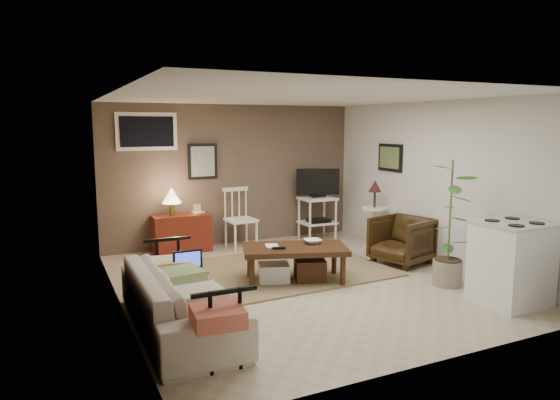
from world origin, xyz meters
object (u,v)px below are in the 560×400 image
sofa (179,289)px  spindle_chair (240,220)px  red_console (181,230)px  side_table (374,206)px  tv_stand (318,202)px  armchair (402,238)px  potted_plant (450,218)px  stove (511,263)px  coffee_table (294,261)px

sofa → spindle_chair: (1.77, 2.94, 0.06)m
red_console → side_table: side_table is taller
tv_stand → armchair: (0.35, -1.92, -0.29)m
spindle_chair → potted_plant: 3.49m
tv_stand → spindle_chair: bearing=179.5°
spindle_chair → stove: spindle_chair is taller
tv_stand → stove: bearing=-84.1°
side_table → potted_plant: potted_plant is taller
sofa → spindle_chair: spindle_chair is taller
red_console → spindle_chair: bearing=-8.9°
armchair → potted_plant: potted_plant is taller
tv_stand → potted_plant: size_ratio=0.78×
sofa → stove: bearing=-103.8°
armchair → spindle_chair: bearing=-151.9°
sofa → potted_plant: potted_plant is taller
red_console → spindle_chair: 1.00m
red_console → armchair: bearing=-36.6°
sofa → stove: 3.76m
coffee_table → side_table: size_ratio=1.30×
spindle_chair → armchair: spindle_chair is taller
sofa → tv_stand: tv_stand is taller
red_console → stove: size_ratio=1.10×
red_console → armchair: size_ratio=1.38×
side_table → stove: size_ratio=1.18×
coffee_table → spindle_chair: (0.04, 2.07, 0.19)m
spindle_chair → side_table: (2.01, -0.99, 0.24)m
tv_stand → red_console: bearing=176.1°
potted_plant → stove: (0.18, -0.81, -0.40)m
stove → potted_plant: bearing=102.3°
tv_stand → armchair: size_ratio=1.66×
sofa → tv_stand: size_ratio=1.66×
spindle_chair → side_table: side_table is taller
armchair → side_table: bearing=153.8°
sofa → spindle_chair: bearing=-31.1°
spindle_chair → tv_stand: bearing=-0.5°
armchair → stove: size_ratio=0.80×
red_console → potted_plant: size_ratio=0.65×
red_console → stove: red_console is taller
red_console → tv_stand: tv_stand is taller
spindle_chair → potted_plant: potted_plant is taller
spindle_chair → tv_stand: 1.50m
coffee_table → armchair: armchair is taller
spindle_chair → armchair: 2.67m
tv_stand → stove: tv_stand is taller
red_console → side_table: size_ratio=0.93×
side_table → armchair: size_ratio=1.48×
sofa → coffee_table: bearing=-63.5°
side_table → stove: side_table is taller
tv_stand → side_table: (0.53, -0.97, 0.03)m
tv_stand → armchair: tv_stand is taller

